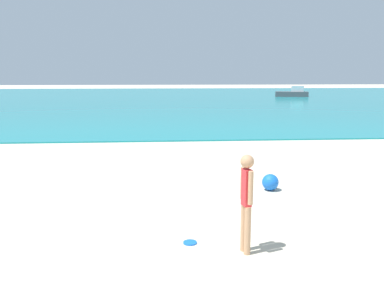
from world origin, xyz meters
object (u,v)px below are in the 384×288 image
at_px(boat_far, 293,93).
at_px(beach_ball, 270,182).
at_px(person_standing, 246,198).
at_px(frisbee, 190,243).

bearing_deg(boat_far, beach_ball, 82.49).
relative_size(person_standing, beach_ball, 3.94).
bearing_deg(frisbee, boat_far, 69.77).
height_order(person_standing, boat_far, person_standing).
bearing_deg(person_standing, frisbee, 51.78).
relative_size(person_standing, boat_far, 0.40).
bearing_deg(frisbee, person_standing, -25.76).
bearing_deg(frisbee, beach_ball, 53.99).
distance_m(person_standing, frisbee, 1.31).
xyz_separation_m(boat_far, beach_ball, (-13.15, -38.63, -0.30)).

